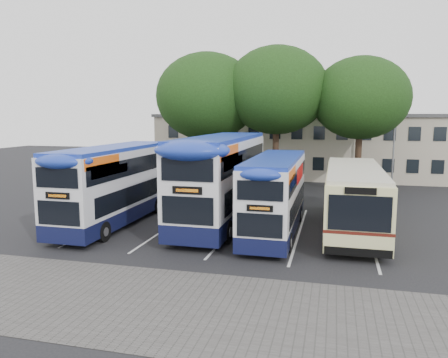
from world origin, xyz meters
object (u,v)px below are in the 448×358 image
bus_dd_left (116,181)px  bus_single (354,194)px  lamp_post (395,128)px  bus_dd_right (275,191)px  tree_right (361,98)px  tree_mid (277,90)px  tree_left (207,97)px  bus_dd_mid (222,176)px

bus_dd_left → bus_single: 12.98m
lamp_post → bus_dd_right: size_ratio=0.95×
tree_right → bus_dd_right: tree_right is taller
tree_mid → bus_dd_left: tree_mid is taller
lamp_post → tree_mid: size_ratio=0.79×
bus_dd_left → bus_single: size_ratio=0.93×
tree_left → tree_mid: 5.78m
bus_dd_right → bus_single: (3.92, 1.71, -0.28)m
bus_dd_mid → bus_dd_right: bus_dd_mid is taller
tree_mid → bus_single: bearing=-63.6°
bus_dd_mid → bus_single: 7.19m
tree_left → tree_mid: size_ratio=0.97×
lamp_post → bus_dd_left: (-16.39, -15.58, -2.68)m
tree_right → bus_single: (-0.74, -11.68, -5.46)m
lamp_post → bus_dd_right: lamp_post is taller
bus_single → bus_dd_mid: bearing=-178.2°
tree_mid → tree_right: (6.41, 0.26, -0.66)m
tree_right → bus_dd_mid: bearing=-123.5°
lamp_post → bus_single: bearing=-104.5°
lamp_post → bus_dd_mid: (-10.70, -13.94, -2.38)m
tree_right → bus_single: bearing=-93.6°
lamp_post → bus_dd_right: bearing=-115.9°
tree_left → bus_dd_right: 16.13m
tree_left → bus_dd_left: 14.42m
tree_left → bus_dd_mid: bearing=-70.0°
tree_left → tree_right: tree_left is taller
lamp_post → bus_single: size_ratio=0.81×
bus_single → tree_mid: bearing=116.4°
bus_dd_mid → tree_right: bearing=56.5°
tree_mid → tree_right: size_ratio=1.09×
tree_left → tree_mid: tree_mid is taller
tree_mid → bus_dd_left: bearing=-118.3°
lamp_post → tree_left: bearing=-171.6°
bus_dd_left → bus_dd_mid: bus_dd_mid is taller
tree_mid → bus_dd_right: bearing=-82.4°
bus_dd_left → lamp_post: bearing=43.5°
lamp_post → bus_dd_mid: size_ratio=0.77×
tree_left → bus_dd_right: (7.50, -13.22, -5.41)m
tree_mid → bus_dd_right: (1.74, -13.13, -5.83)m
tree_mid → bus_dd_mid: tree_mid is taller
lamp_post → bus_dd_left: bearing=-136.5°
tree_right → bus_dd_mid: tree_right is taller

